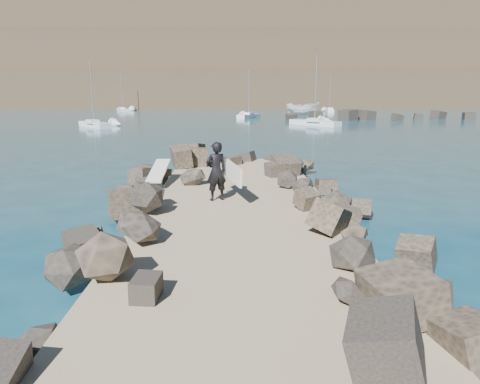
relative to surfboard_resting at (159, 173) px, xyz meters
The scene contains 16 objects.
ground 5.49m from the surfboard_resting, 53.59° to the right, with size 800.00×800.00×0.00m, color #0F384C.
jetty 7.14m from the surfboard_resting, 63.21° to the right, with size 6.00×26.00×0.60m, color #8C7759.
riprap_left 5.87m from the surfboard_resting, 87.05° to the right, with size 2.60×22.00×1.00m, color black.
riprap_right 8.46m from the surfboard_resting, 43.75° to the right, with size 2.60×22.00×1.00m, color black.
breakwater_secondary 63.45m from the surfboard_resting, 52.98° to the left, with size 52.00×4.00×1.20m, color black.
headland 156.93m from the surfboard_resting, 85.15° to the left, with size 360.00×140.00×32.00m, color #2D4919.
surfboard_resting is the anchor object (origin of this frame).
boat_imported 63.91m from the surfboard_resting, 75.84° to the left, with size 2.38×6.33×2.44m, color silver.
surfer_with_board 3.72m from the surfboard_resting, 47.35° to the right, with size 1.31×2.40×2.01m.
sailboat_c 41.24m from the surfboard_resting, 70.75° to the left, with size 6.01×6.82×8.97m.
sailboat_f 101.76m from the surfboard_resting, 65.10° to the left, with size 3.80×5.35×6.78m.
sailboat_e 83.16m from the surfboard_resting, 105.10° to the left, with size 4.53×7.94×9.40m.
sailboat_a 38.94m from the surfboard_resting, 111.22° to the left, with size 5.30×5.95×7.95m.
sailboat_d 81.01m from the surfboard_resting, 72.78° to the left, with size 2.00×6.32×7.58m.
sailboat_b 55.85m from the surfboard_resting, 84.21° to the left, with size 4.24×6.50×7.96m.
headland_buildings 152.79m from the surfboard_resting, 82.29° to the left, with size 137.50×30.50×5.00m.
Camera 1 is at (-0.18, -12.68, 4.24)m, focal length 32.00 mm.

